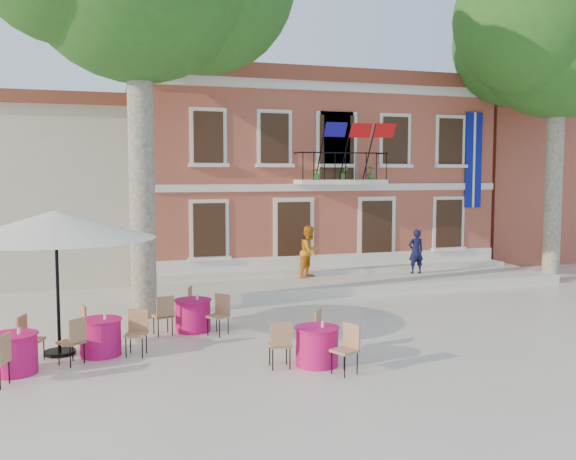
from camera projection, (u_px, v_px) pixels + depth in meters
The scene contains 13 objects.
ground at pixel (350, 318), 16.88m from camera, with size 90.00×90.00×0.00m, color beige.
main_building at pixel (300, 174), 26.63m from camera, with size 13.50×9.59×7.50m.
neighbor_west at pixel (4, 189), 24.19m from camera, with size 9.40×9.40×6.40m.
neighbor_east at pixel (527, 185), 31.25m from camera, with size 9.40×9.40×6.40m.
terrace at pixel (353, 282), 21.65m from camera, with size 14.00×3.40×0.30m, color silver.
plane_tree_east at pixel (559, 33), 22.00m from camera, with size 5.91×5.91×11.62m.
patio_umbrella at pixel (56, 225), 13.24m from camera, with size 4.08×4.08×3.03m.
pedestrian_navy at pixel (416, 251), 22.40m from camera, with size 0.56×0.37×1.55m, color black.
pedestrian_orange at pixel (310, 252), 21.57m from camera, with size 0.85×0.66×1.74m, color orange.
cafe_table_0 at pixel (100, 335), 13.36m from camera, with size 1.84×1.77×0.95m.
cafe_table_1 at pixel (317, 344), 12.67m from camera, with size 1.71×1.86×0.95m.
cafe_table_2 at pixel (14, 352), 12.14m from camera, with size 1.05×1.95×0.95m.
cafe_table_3 at pixel (193, 313), 15.43m from camera, with size 1.78×1.83×0.95m.
Camera 1 is at (-6.57, -15.34, 3.79)m, focal length 40.00 mm.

